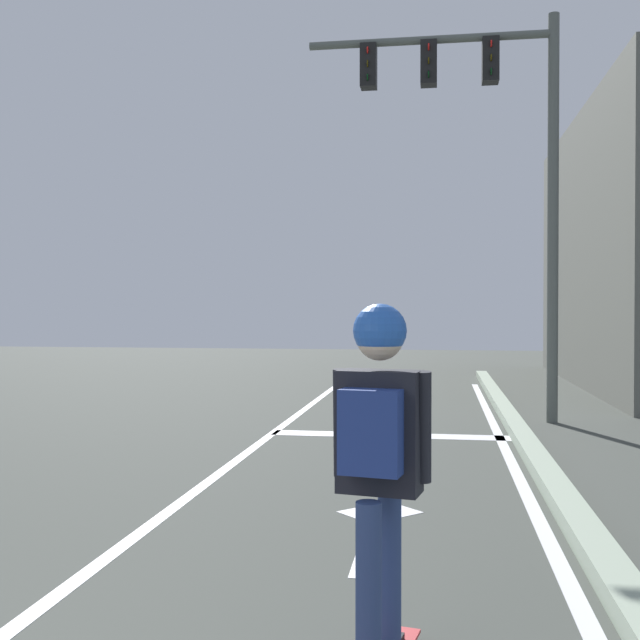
# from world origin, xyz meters

# --- Properties ---
(lane_line_center) EXTENTS (0.12, 20.00, 0.01)m
(lane_line_center) POSITION_xyz_m (0.17, 6.00, 0.00)
(lane_line_center) COLOR silver
(lane_line_center) RESTS_ON ground
(lane_line_curbside) EXTENTS (0.12, 20.00, 0.01)m
(lane_line_curbside) POSITION_xyz_m (3.12, 6.00, 0.00)
(lane_line_curbside) COLOR silver
(lane_line_curbside) RESTS_ON ground
(stop_bar) EXTENTS (3.10, 0.40, 0.01)m
(stop_bar) POSITION_xyz_m (1.72, 8.99, 0.00)
(stop_bar) COLOR silver
(stop_bar) RESTS_ON ground
(lane_arrow_stem) EXTENTS (0.16, 1.40, 0.01)m
(lane_arrow_stem) POSITION_xyz_m (1.87, 4.36, 0.00)
(lane_arrow_stem) COLOR silver
(lane_arrow_stem) RESTS_ON ground
(lane_arrow_head) EXTENTS (0.71, 0.71, 0.01)m
(lane_arrow_head) POSITION_xyz_m (1.87, 5.21, 0.00)
(lane_arrow_head) COLOR silver
(lane_arrow_head) RESTS_ON ground
(curb_strip) EXTENTS (0.24, 24.00, 0.14)m
(curb_strip) POSITION_xyz_m (3.37, 6.00, 0.07)
(curb_strip) COLOR #95A58E
(curb_strip) RESTS_ON ground
(skater) EXTENTS (0.44, 0.61, 1.60)m
(skater) POSITION_xyz_m (2.08, 2.37, 1.08)
(skater) COLOR navy
(skater) RESTS_ON skateboard
(traffic_signal_mast) EXTENTS (3.65, 0.34, 5.91)m
(traffic_signal_mast) POSITION_xyz_m (3.00, 10.49, 4.28)
(traffic_signal_mast) COLOR #565D56
(traffic_signal_mast) RESTS_ON ground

